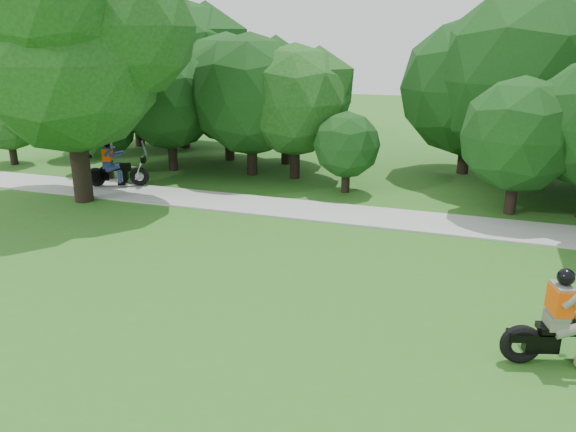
# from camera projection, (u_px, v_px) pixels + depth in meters

# --- Properties ---
(ground) EXTENTS (100.00, 100.00, 0.00)m
(ground) POSITION_uv_depth(u_px,v_px,m) (297.00, 327.00, 11.91)
(ground) COLOR #2B661D
(ground) RESTS_ON ground
(walkway) EXTENTS (60.00, 2.20, 0.06)m
(walkway) POSITION_uv_depth(u_px,v_px,m) (370.00, 216.00, 19.10)
(walkway) COLOR #979792
(walkway) RESTS_ON ground
(tree_line) EXTENTS (39.76, 12.74, 7.96)m
(tree_line) POSITION_uv_depth(u_px,v_px,m) (429.00, 91.00, 23.78)
(tree_line) COLOR black
(tree_line) RESTS_ON ground
(big_tree_west) EXTENTS (8.64, 6.56, 9.96)m
(big_tree_west) POSITION_uv_depth(u_px,v_px,m) (72.00, 40.00, 19.58)
(big_tree_west) COLOR black
(big_tree_west) RESTS_ON ground
(chopper_motorcycle) EXTENTS (2.65, 1.20, 1.93)m
(chopper_motorcycle) POSITION_uv_depth(u_px,v_px,m) (568.00, 330.00, 10.35)
(chopper_motorcycle) COLOR black
(chopper_motorcycle) RESTS_ON ground
(touring_motorcycle) EXTENTS (2.40, 1.46, 1.92)m
(touring_motorcycle) POSITION_uv_depth(u_px,v_px,m) (113.00, 169.00, 22.64)
(touring_motorcycle) COLOR black
(touring_motorcycle) RESTS_ON walkway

